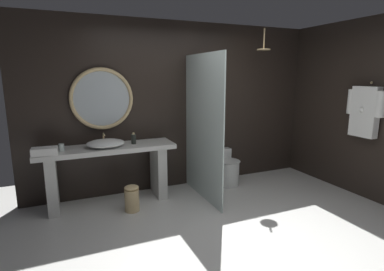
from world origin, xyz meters
TOP-DOWN VIEW (x-y plane):
  - ground_plane at (0.00, 0.00)m, footprint 5.76×5.76m
  - back_wall_panel at (0.00, 1.90)m, footprint 4.80×0.10m
  - side_wall_right at (2.35, 0.76)m, footprint 0.10×2.47m
  - vanity_counter at (-1.21, 1.57)m, footprint 1.86×0.52m
  - vessel_sink at (-1.23, 1.54)m, footprint 0.52×0.42m
  - tumbler_cup at (-1.78, 1.53)m, footprint 0.07×0.07m
  - soap_dispenser at (-0.83, 1.57)m, footprint 0.07×0.07m
  - round_wall_mirror at (-1.21, 1.81)m, footprint 0.88×0.05m
  - shower_glass_panel at (0.10, 1.24)m, footprint 0.02×1.23m
  - rain_shower_head at (1.23, 1.43)m, footprint 0.21×0.21m
  - hanging_bathrobe at (2.21, 0.33)m, footprint 0.20×0.57m
  - toilet at (0.69, 1.60)m, footprint 0.39×0.58m
  - waste_bin at (-0.97, 1.18)m, footprint 0.20×0.20m
  - folded_hand_towel at (-1.98, 1.41)m, footprint 0.31×0.18m

SIDE VIEW (x-z plane):
  - ground_plane at x=0.00m, z-range 0.00..0.00m
  - waste_bin at x=-0.97m, z-range 0.00..0.36m
  - toilet at x=0.69m, z-range -0.02..0.54m
  - vanity_counter at x=-1.21m, z-range 0.14..0.96m
  - folded_hand_towel at x=-1.98m, z-range 0.83..0.92m
  - tumbler_cup at x=-1.78m, z-range 0.83..0.92m
  - vessel_sink at x=-1.23m, z-range 0.80..0.96m
  - soap_dispenser at x=-0.83m, z-range 0.82..0.98m
  - shower_glass_panel at x=0.10m, z-range 0.00..2.09m
  - back_wall_panel at x=0.00m, z-range 0.00..2.60m
  - side_wall_right at x=2.35m, z-range 0.00..2.60m
  - hanging_bathrobe at x=2.21m, z-range 0.92..1.71m
  - round_wall_mirror at x=-1.21m, z-range 1.02..1.90m
  - rain_shower_head at x=1.23m, z-range 2.04..2.37m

